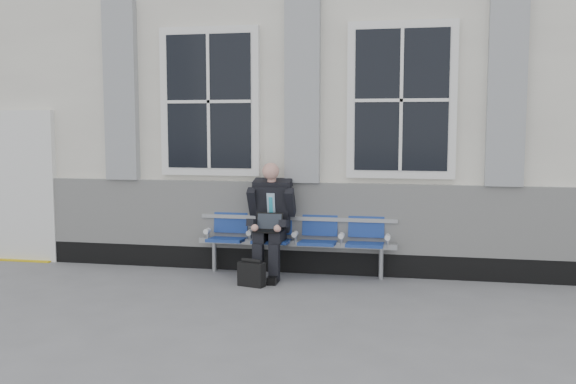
# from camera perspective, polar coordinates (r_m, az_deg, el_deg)

# --- Properties ---
(ground) EXTENTS (70.00, 70.00, 0.00)m
(ground) POSITION_cam_1_polar(r_m,az_deg,el_deg) (7.03, 6.54, -10.13)
(ground) COLOR slate
(ground) RESTS_ON ground
(station_building) EXTENTS (14.40, 4.40, 4.49)m
(station_building) POSITION_cam_1_polar(r_m,az_deg,el_deg) (10.22, 8.22, 7.49)
(station_building) COLOR silver
(station_building) RESTS_ON ground
(bench) EXTENTS (2.60, 0.47, 0.91)m
(bench) POSITION_cam_1_polar(r_m,az_deg,el_deg) (8.31, 0.71, -3.67)
(bench) COLOR #9EA0A3
(bench) RESTS_ON ground
(businessman) EXTENTS (0.60, 0.80, 1.47)m
(businessman) POSITION_cam_1_polar(r_m,az_deg,el_deg) (8.20, -1.52, -2.12)
(businessman) COLOR black
(businessman) RESTS_ON ground
(briefcase) EXTENTS (0.35, 0.22, 0.33)m
(briefcase) POSITION_cam_1_polar(r_m,az_deg,el_deg) (7.83, -3.26, -7.25)
(briefcase) COLOR black
(briefcase) RESTS_ON ground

